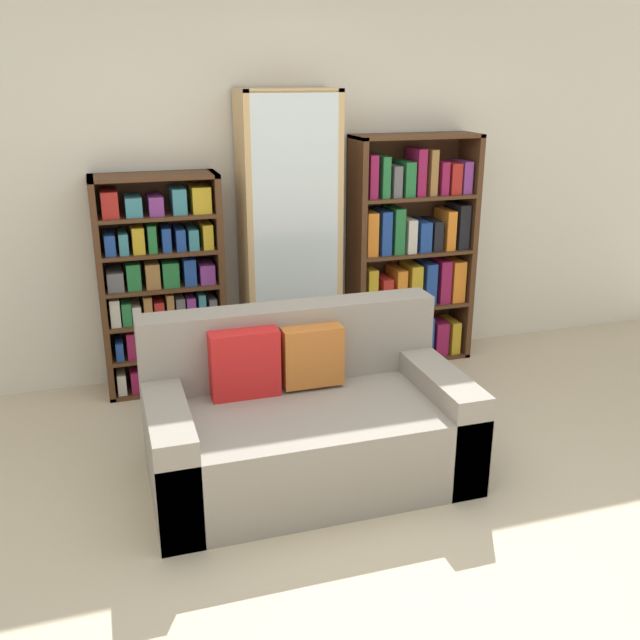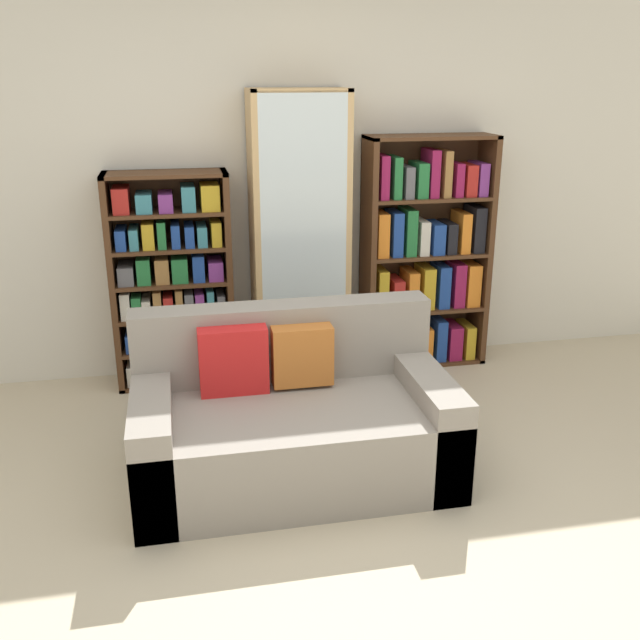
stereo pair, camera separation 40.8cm
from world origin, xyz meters
The scene contains 7 objects.
ground_plane centered at (0.00, 0.00, 0.00)m, with size 16.00×16.00×0.00m, color beige.
wall_back centered at (0.00, 2.24, 1.35)m, with size 7.02×0.06×2.70m.
couch centered at (-0.23, 0.68, 0.30)m, with size 1.63×0.91×0.86m.
bookshelf_left centered at (-0.81, 2.04, 0.70)m, with size 0.79×0.32×1.44m.
display_cabinet centered at (0.05, 2.02, 0.97)m, with size 0.65×0.36×1.95m.
bookshelf_right centered at (0.97, 2.04, 0.78)m, with size 0.89×0.32×1.64m.
wine_bottle centered at (0.38, 1.57, 0.15)m, with size 0.08×0.08×0.37m.
Camera 1 is at (-1.16, -2.55, 2.05)m, focal length 40.00 mm.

